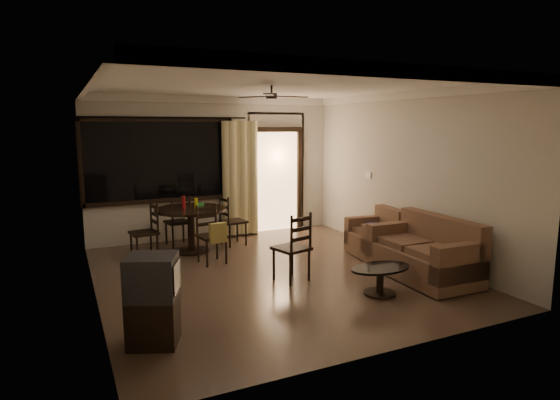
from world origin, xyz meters
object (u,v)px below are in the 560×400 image
tv_cabinet (153,300)px  coffee_table (380,276)px  dining_chair_east (233,230)px  dining_chair_south (212,245)px  side_chair (292,260)px  dining_chair_west (145,243)px  sofa (426,254)px  dining_table (191,218)px  dining_chair_north (178,231)px  armchair (377,236)px

tv_cabinet → coffee_table: bearing=25.9°
dining_chair_east → dining_chair_south: bearing=135.7°
tv_cabinet → side_chair: bearing=50.9°
dining_chair_west → coffee_table: dining_chair_west is taller
dining_chair_south → sofa: bearing=-46.3°
dining_chair_east → dining_table: bearing=89.9°
dining_chair_west → dining_chair_north: same height
dining_chair_west → sofa: bearing=43.9°
sofa → dining_table: bearing=135.3°
dining_table → armchair: size_ratio=1.43×
dining_chair_north → tv_cabinet: size_ratio=1.01×
dining_chair_south → dining_chair_north: 1.38m
dining_table → side_chair: size_ratio=1.24×
dining_chair_east → dining_chair_south: same height
tv_cabinet → coffee_table: 3.01m
dining_chair_north → coffee_table: bearing=108.1°
dining_chair_north → sofa: (2.88, -3.41, 0.07)m
side_chair → coffee_table: bearing=113.5°
armchair → dining_chair_south: bearing=172.0°
dining_chair_south → coffee_table: 2.83m
dining_table → dining_chair_east: size_ratio=1.32×
coffee_table → armchair: bearing=54.3°
dining_chair_east → sofa: bearing=-155.8°
dining_chair_south → dining_chair_north: same height
dining_chair_north → dining_chair_east: bearing=149.5°
dining_chair_east → dining_chair_north: 1.02m
dining_chair_west → tv_cabinet: bearing=-16.1°
dining_chair_south → armchair: (2.75, -0.73, 0.02)m
dining_chair_south → coffee_table: (1.60, -2.34, -0.05)m
side_chair → dining_chair_south: bearing=-74.7°
dining_table → tv_cabinet: dining_table is taller
tv_cabinet → side_chair: size_ratio=0.93×
dining_chair_east → tv_cabinet: (-2.09, -3.47, 0.19)m
dining_chair_west → sofa: dining_chair_west is taller
dining_chair_south → dining_chair_north: (-0.24, 1.35, -0.02)m
dining_chair_west → armchair: size_ratio=1.08×
dining_table → armchair: (2.87, -1.58, -0.29)m
dining_table → dining_chair_north: (-0.12, 0.50, -0.34)m
dining_table → dining_chair_north: bearing=102.9°
dining_table → dining_chair_south: size_ratio=1.32×
dining_chair_east → side_chair: size_ratio=0.94×
dining_chair_south → sofa: 3.34m
dining_chair_east → tv_cabinet: bearing=140.5°
tv_cabinet → sofa: bearing=29.0°
sofa → side_chair: side_chair is taller
coffee_table → dining_chair_west: bearing=129.8°
armchair → side_chair: size_ratio=0.87×
dining_table → side_chair: 2.38m
dining_chair_east → armchair: bearing=-138.1°
dining_chair_east → dining_chair_north: (-0.94, 0.38, 0.00)m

